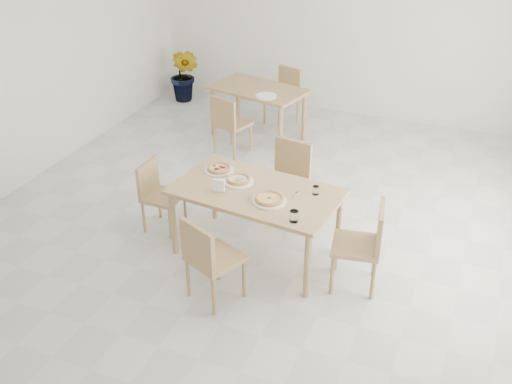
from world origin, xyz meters
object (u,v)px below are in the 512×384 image
at_px(napkin_holder, 219,186).
at_px(chair_back_n, 285,92).
at_px(pizza_margherita, 269,199).
at_px(tumbler_b, 316,190).
at_px(main_table, 256,197).
at_px(tumbler_a, 294,216).
at_px(plate_empty, 266,96).
at_px(chair_south, 208,256).
at_px(plate_pepperoni, 219,170).
at_px(plate_mushroom, 238,181).
at_px(plate_margherita, 269,201).
at_px(potted_plant, 185,75).
at_px(chair_north, 287,175).
at_px(pizza_pepperoni, 219,168).
at_px(pizza_mushroom, 238,179).
at_px(chair_back_s, 229,121).
at_px(chair_east, 366,241).
at_px(second_table, 258,95).
at_px(chair_west, 157,191).

xyz_separation_m(napkin_holder, chair_back_n, (-0.60, 3.55, -0.33)).
distance_m(pizza_margherita, tumbler_b, 0.47).
height_order(main_table, pizza_margherita, pizza_margherita).
xyz_separation_m(tumbler_a, chair_back_n, (-1.45, 3.78, -0.32)).
relative_size(main_table, plate_empty, 5.98).
distance_m(chair_south, plate_pepperoni, 1.18).
xyz_separation_m(plate_mushroom, tumbler_b, (0.79, 0.06, 0.03)).
bearing_deg(tumbler_a, plate_margherita, 143.72).
bearing_deg(napkin_holder, main_table, 9.74).
height_order(pizza_margherita, potted_plant, potted_plant).
relative_size(chair_north, chair_back_n, 1.07).
relative_size(plate_pepperoni, pizza_pepperoni, 0.93).
distance_m(pizza_mushroom, chair_back_s, 2.21).
relative_size(chair_south, pizza_mushroom, 3.28).
bearing_deg(plate_mushroom, plate_empty, 104.84).
xyz_separation_m(chair_east, second_table, (-2.21, 2.81, 0.14)).
bearing_deg(main_table, chair_west, -177.19).
relative_size(main_table, chair_back_n, 2.04).
bearing_deg(second_table, chair_north, -46.27).
distance_m(pizza_mushroom, second_table, 2.75).
xyz_separation_m(chair_back_s, chair_back_n, (0.31, 1.36, 0.00)).
bearing_deg(potted_plant, chair_north, -45.02).
distance_m(chair_north, plate_margherita, 1.02).
distance_m(plate_margherita, potted_plant, 4.77).
bearing_deg(chair_back_n, tumbler_b, -45.41).
bearing_deg(second_table, chair_east, -38.74).
bearing_deg(potted_plant, tumbler_a, -50.76).
xyz_separation_m(chair_south, chair_west, (-1.07, 0.92, -0.05)).
distance_m(pizza_margherita, chair_back_n, 3.73).
height_order(chair_west, tumbler_a, tumbler_a).
height_order(plate_pepperoni, tumbler_b, tumbler_b).
bearing_deg(pizza_mushroom, chair_east, -7.94).
distance_m(main_table, chair_back_n, 3.52).
height_order(chair_north, chair_back_n, chair_north).
bearing_deg(pizza_margherita, pizza_pepperoni, 151.45).
bearing_deg(chair_back_n, chair_south, -59.18).
distance_m(plate_margherita, chair_back_s, 2.63).
bearing_deg(main_table, chair_back_n, 111.37).
height_order(chair_east, plate_mushroom, chair_east).
relative_size(chair_south, plate_margherita, 2.64).
distance_m(second_table, chair_back_s, 0.70).
height_order(chair_north, pizza_mushroom, chair_north).
distance_m(pizza_pepperoni, potted_plant, 4.05).
height_order(main_table, second_table, same).
bearing_deg(tumbler_b, chair_back_s, 133.47).
relative_size(pizza_margherita, potted_plant, 0.40).
bearing_deg(pizza_margherita, napkin_holder, -179.30).
height_order(plate_margherita, plate_empty, same).
relative_size(chair_north, chair_back_s, 1.08).
xyz_separation_m(pizza_pepperoni, second_table, (-0.57, 2.47, -0.13)).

